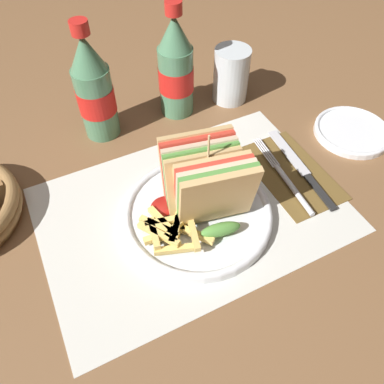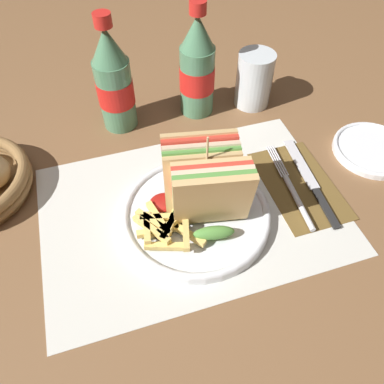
% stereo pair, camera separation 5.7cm
% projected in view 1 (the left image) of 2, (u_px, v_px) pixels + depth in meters
% --- Properties ---
extents(ground_plane, '(4.00, 4.00, 0.00)m').
position_uv_depth(ground_plane, '(176.00, 216.00, 0.59)').
color(ground_plane, brown).
extents(placemat, '(0.47, 0.32, 0.00)m').
position_uv_depth(placemat, '(192.00, 210.00, 0.59)').
color(placemat, silver).
rests_on(placemat, ground_plane).
extents(plate_main, '(0.23, 0.23, 0.02)m').
position_uv_depth(plate_main, '(198.00, 213.00, 0.58)').
color(plate_main, white).
rests_on(plate_main, ground_plane).
extents(club_sandwich, '(0.12, 0.13, 0.15)m').
position_uv_depth(club_sandwich, '(207.00, 183.00, 0.54)').
color(club_sandwich, tan).
rests_on(club_sandwich, plate_main).
extents(fries_pile, '(0.09, 0.10, 0.02)m').
position_uv_depth(fries_pile, '(171.00, 230.00, 0.53)').
color(fries_pile, '#E5C166').
rests_on(fries_pile, plate_main).
extents(ketchup_blob, '(0.04, 0.04, 0.01)m').
position_uv_depth(ketchup_blob, '(164.00, 206.00, 0.57)').
color(ketchup_blob, maroon).
rests_on(ketchup_blob, plate_main).
extents(napkin, '(0.11, 0.19, 0.00)m').
position_uv_depth(napkin, '(291.00, 172.00, 0.65)').
color(napkin, brown).
rests_on(napkin, ground_plane).
extents(fork, '(0.03, 0.19, 0.01)m').
position_uv_depth(fork, '(288.00, 181.00, 0.62)').
color(fork, silver).
rests_on(fork, napkin).
extents(knife, '(0.03, 0.20, 0.00)m').
position_uv_depth(knife, '(301.00, 168.00, 0.65)').
color(knife, black).
rests_on(knife, napkin).
extents(coke_bottle_near, '(0.07, 0.07, 0.21)m').
position_uv_depth(coke_bottle_near, '(94.00, 90.00, 0.65)').
color(coke_bottle_near, '#4C7F5B').
rests_on(coke_bottle_near, ground_plane).
extents(coke_bottle_far, '(0.07, 0.07, 0.21)m').
position_uv_depth(coke_bottle_far, '(176.00, 69.00, 0.69)').
color(coke_bottle_far, '#4C7F5B').
rests_on(coke_bottle_far, ground_plane).
extents(glass_near, '(0.07, 0.07, 0.11)m').
position_uv_depth(glass_near, '(231.00, 75.00, 0.74)').
color(glass_near, silver).
rests_on(glass_near, ground_plane).
extents(side_saucer, '(0.14, 0.14, 0.01)m').
position_uv_depth(side_saucer, '(352.00, 131.00, 0.71)').
color(side_saucer, white).
rests_on(side_saucer, ground_plane).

